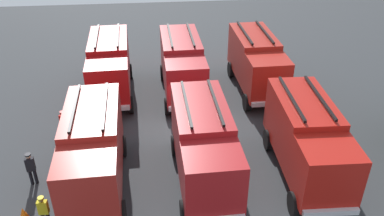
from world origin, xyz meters
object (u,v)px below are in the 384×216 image
object	(u,v)px
fire_truck_3	(204,144)
firefighter_2	(64,123)
fire_truck_5	(307,138)
firefighter_3	(288,110)
fire_truck_1	(93,148)
fire_truck_2	(182,64)
firefighter_0	(31,167)
firefighter_1	(44,210)
traffic_cone_0	(23,213)
fire_truck_4	(257,61)
fire_truck_0	(110,65)

from	to	relation	value
fire_truck_3	firefighter_2	world-z (taller)	fire_truck_3
fire_truck_5	firefighter_3	distance (m)	4.68
fire_truck_1	fire_truck_2	bearing A→B (deg)	149.28
firefighter_0	firefighter_1	bearing A→B (deg)	10.50
fire_truck_2	firefighter_2	size ratio (longest dim) A/B	4.15
firefighter_1	traffic_cone_0	xyz separation A→B (m)	(-0.53, -1.08, -0.60)
fire_truck_3	fire_truck_5	bearing A→B (deg)	88.28
fire_truck_2	firefighter_2	world-z (taller)	fire_truck_2
fire_truck_4	firefighter_1	world-z (taller)	fire_truck_4
fire_truck_3	fire_truck_0	bearing A→B (deg)	-152.95
fire_truck_4	fire_truck_2	bearing A→B (deg)	-91.35
fire_truck_2	firefighter_1	world-z (taller)	fire_truck_2
fire_truck_1	firefighter_3	bearing A→B (deg)	109.60
fire_truck_0	firefighter_2	distance (m)	5.64
fire_truck_4	firefighter_1	size ratio (longest dim) A/B	4.46
fire_truck_4	firefighter_0	size ratio (longest dim) A/B	4.07
fire_truck_1	firefighter_0	distance (m)	3.32
fire_truck_0	firefighter_3	size ratio (longest dim) A/B	4.16
fire_truck_4	fire_truck_5	bearing A→B (deg)	0.38
fire_truck_4	firefighter_3	size ratio (longest dim) A/B	4.13
fire_truck_5	firefighter_2	xyz separation A→B (m)	(-4.40, -12.30, -1.17)
firefighter_2	fire_truck_2	bearing A→B (deg)	148.45
fire_truck_4	firefighter_2	xyz separation A→B (m)	(4.68, -12.05, -1.17)
fire_truck_4	fire_truck_5	distance (m)	9.08
fire_truck_3	firefighter_0	bearing A→B (deg)	-95.00
fire_truck_1	traffic_cone_0	distance (m)	4.02
firefighter_2	traffic_cone_0	size ratio (longest dim) A/B	2.88
fire_truck_5	traffic_cone_0	world-z (taller)	fire_truck_5
fire_truck_0	firefighter_3	xyz separation A→B (m)	(4.94, 10.68, -1.17)
fire_truck_4	firefighter_0	distance (m)	15.53
fire_truck_0	firefighter_3	distance (m)	11.83
traffic_cone_0	fire_truck_2	bearing A→B (deg)	144.09
fire_truck_1	traffic_cone_0	world-z (taller)	fire_truck_1
firefighter_1	traffic_cone_0	world-z (taller)	firefighter_1
fire_truck_3	fire_truck_4	world-z (taller)	same
fire_truck_4	traffic_cone_0	distance (m)	16.90
fire_truck_3	fire_truck_5	size ratio (longest dim) A/B	1.00
fire_truck_3	traffic_cone_0	bearing A→B (deg)	-78.89
fire_truck_2	firefighter_1	xyz separation A→B (m)	(11.35, -6.75, -1.25)
firefighter_3	traffic_cone_0	xyz separation A→B (m)	(6.22, -13.75, -0.69)
fire_truck_0	firefighter_1	world-z (taller)	fire_truck_0
fire_truck_1	firefighter_1	xyz separation A→B (m)	(2.46, -1.91, -1.25)
firefighter_2	fire_truck_5	bearing A→B (deg)	95.02
fire_truck_1	firefighter_1	distance (m)	3.36
fire_truck_3	fire_truck_4	xyz separation A→B (m)	(-9.04, 4.74, 0.00)
firefighter_2	traffic_cone_0	world-z (taller)	firefighter_2
fire_truck_1	firefighter_1	size ratio (longest dim) A/B	4.48
fire_truck_5	traffic_cone_0	bearing A→B (deg)	-80.64
fire_truck_2	firefighter_3	bearing A→B (deg)	51.07
traffic_cone_0	fire_truck_3	bearing A→B (deg)	102.34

